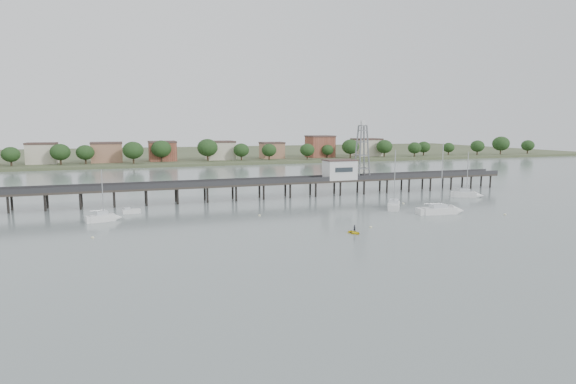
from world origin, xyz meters
The scene contains 13 objects.
ground_plane centered at (0.00, 0.00, 0.00)m, with size 500.00×500.00×0.00m, color slate.
pier centered at (0.00, 60.00, 3.79)m, with size 150.00×5.00×5.50m.
pier_building centered at (25.00, 60.00, 6.67)m, with size 8.40×5.40×5.30m.
lattice_tower centered at (31.50, 60.00, 11.10)m, with size 3.20×3.20×15.50m.
sailboat_b centered at (-32.64, 42.57, 0.66)m, with size 6.40×3.31×10.36m.
sailboat_e centered at (54.32, 44.74, 0.65)m, with size 7.26×5.70×12.10m.
sailboat_c centered at (27.67, 37.40, 0.64)m, with size 6.63×8.17×13.62m.
sailboat_d centered at (33.85, 27.48, 0.63)m, with size 9.74×3.99×15.51m.
white_tender centered at (-27.98, 49.41, 0.44)m, with size 3.73×1.77×1.41m.
yellow_dinghy centered at (7.41, 17.18, 0.00)m, with size 1.90×0.55×2.66m, color yellow.
dinghy_occupant centered at (7.41, 17.18, 0.00)m, with size 0.45×1.23×0.29m, color black.
mooring_buoys centered at (10.32, 30.06, 0.08)m, with size 79.59×21.49×0.39m.
far_shore centered at (0.36, 239.58, 0.95)m, with size 500.00×170.00×10.40m.
Camera 1 is at (-29.84, -54.58, 18.31)m, focal length 30.00 mm.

